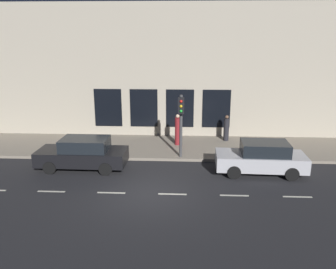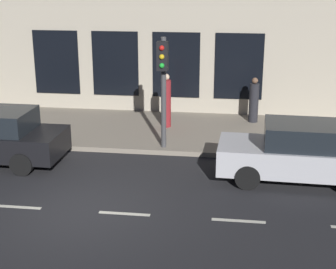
{
  "view_description": "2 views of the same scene",
  "coord_description": "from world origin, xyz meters",
  "views": [
    {
      "loc": [
        -13.32,
        -1.48,
        6.39
      ],
      "look_at": [
        3.15,
        -0.66,
        1.72
      ],
      "focal_mm": 36.95,
      "sensor_mm": 36.0,
      "label": 1
    },
    {
      "loc": [
        -10.4,
        -3.43,
        5.3
      ],
      "look_at": [
        1.93,
        -1.75,
        1.33
      ],
      "focal_mm": 54.68,
      "sensor_mm": 36.0,
      "label": 2
    }
  ],
  "objects": [
    {
      "name": "building_facade",
      "position": [
        8.8,
        -0.0,
        4.22
      ],
      "size": [
        0.65,
        32.0,
        8.46
      ],
      "color": "#B2A893",
      "rests_on": "ground"
    },
    {
      "name": "traffic_light",
      "position": [
        4.25,
        -1.28,
        2.4
      ],
      "size": [
        0.5,
        0.32,
        3.35
      ],
      "color": "#424244",
      "rests_on": "sidewalk"
    },
    {
      "name": "sidewalk",
      "position": [
        6.25,
        0.0,
        0.07
      ],
      "size": [
        4.5,
        32.0,
        0.15
      ],
      "color": "gray",
      "rests_on": "ground"
    },
    {
      "name": "pedestrian_1",
      "position": [
        6.52,
        -1.06,
        1.02
      ],
      "size": [
        0.44,
        0.44,
        1.86
      ],
      "rotation": [
        0.0,
        0.0,
        2.08
      ],
      "color": "maroon",
      "rests_on": "sidewalk"
    },
    {
      "name": "ground_plane",
      "position": [
        0.0,
        0.0,
        0.0
      ],
      "size": [
        60.0,
        60.0,
        0.0
      ],
      "primitive_type": "plane",
      "color": "#232326"
    },
    {
      "name": "parked_car_1",
      "position": [
        2.56,
        -5.19,
        0.79
      ],
      "size": [
        1.94,
        4.3,
        1.58
      ],
      "rotation": [
        0.0,
        0.0,
        -0.03
      ],
      "color": "#B7B7BC",
      "rests_on": "ground"
    },
    {
      "name": "lane_centre_line",
      "position": [
        0.0,
        -1.0,
        0.0
      ],
      "size": [
        0.12,
        27.2,
        0.01
      ],
      "color": "beige",
      "rests_on": "ground"
    },
    {
      "name": "parked_car_0",
      "position": [
        2.76,
        3.57,
        0.79
      ],
      "size": [
        1.91,
        4.43,
        1.58
      ],
      "rotation": [
        0.0,
        0.0,
        -0.01
      ],
      "color": "black",
      "rests_on": "ground"
    },
    {
      "name": "pedestrian_0",
      "position": [
        7.55,
        -4.07,
        0.89
      ],
      "size": [
        0.47,
        0.47,
        1.6
      ],
      "rotation": [
        0.0,
        0.0,
        3.76
      ],
      "color": "#232328",
      "rests_on": "sidewalk"
    }
  ]
}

